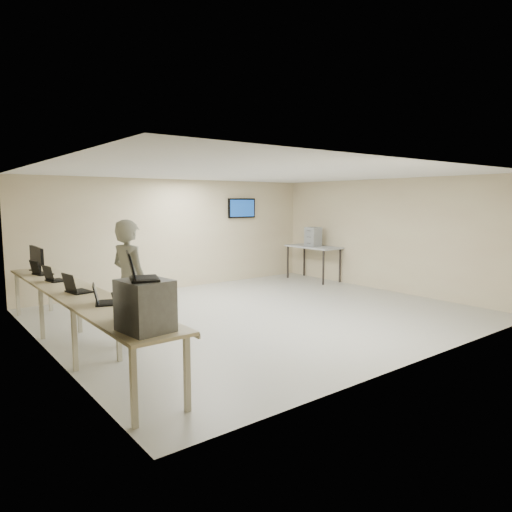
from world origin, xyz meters
TOP-DOWN VIEW (x-y plane):
  - room at (0.03, 0.06)m, footprint 8.01×7.01m
  - workbench at (-3.59, 0.00)m, footprint 0.76×6.00m
  - equipment_box at (-3.65, -2.62)m, footprint 0.51×0.57m
  - laptop_on_box at (-3.71, -2.62)m, footprint 0.43×0.46m
  - laptop_0 at (-3.66, -2.11)m, footprint 0.38×0.44m
  - laptop_1 at (-3.59, -1.11)m, footprint 0.40×0.42m
  - laptop_2 at (-3.64, -0.11)m, footprint 0.37×0.42m
  - laptop_3 at (-3.65, 1.11)m, footprint 0.34×0.39m
  - laptop_4 at (-3.66, 2.00)m, footprint 0.36×0.40m
  - monitor_near at (-3.60, 2.23)m, footprint 0.21×0.48m
  - monitor_far at (-3.60, 2.67)m, footprint 0.22×0.48m
  - soldier at (-2.84, -0.23)m, footprint 0.64×0.82m
  - side_table at (3.60, 2.17)m, footprint 0.76×1.63m
  - storage_bins at (3.58, 2.17)m, footprint 0.34×0.38m

SIDE VIEW (x-z plane):
  - workbench at x=-3.59m, z-range 0.38..1.28m
  - side_table at x=3.60m, z-range 0.42..1.40m
  - laptop_4 at x=-3.66m, z-range 0.83..1.11m
  - laptop_3 at x=-3.65m, z-range 0.83..1.11m
  - laptop_1 at x=-3.59m, z-range 0.83..1.11m
  - laptop_2 at x=-3.64m, z-range 0.83..1.12m
  - laptop_0 at x=-3.66m, z-range 0.82..1.14m
  - soldier at x=-2.84m, z-range 0.00..1.97m
  - equipment_box at x=-3.65m, z-range 0.90..1.44m
  - monitor_near at x=-3.60m, z-range 0.95..1.43m
  - monitor_far at x=-3.60m, z-range 0.95..1.43m
  - storage_bins at x=3.58m, z-range 0.98..1.52m
  - room at x=0.03m, z-range 0.01..2.82m
  - laptop_on_box at x=-3.71m, z-range 1.37..1.67m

